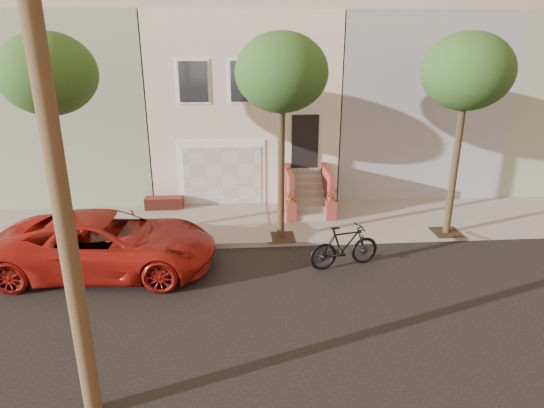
{
  "coord_description": "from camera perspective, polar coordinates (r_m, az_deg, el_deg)",
  "views": [
    {
      "loc": [
        -0.34,
        -10.2,
        6.39
      ],
      "look_at": [
        0.65,
        3.0,
        1.62
      ],
      "focal_mm": 31.62,
      "sensor_mm": 36.0,
      "label": 1
    }
  ],
  "objects": [
    {
      "name": "ground",
      "position": [
        12.04,
        -2.07,
        -12.26
      ],
      "size": [
        90.0,
        90.0,
        0.0
      ],
      "primitive_type": "plane",
      "color": "black",
      "rests_on": "ground"
    },
    {
      "name": "sidewalk",
      "position": [
        16.79,
        -2.83,
        -2.33
      ],
      "size": [
        40.0,
        3.7,
        0.15
      ],
      "primitive_type": "cube",
      "color": "gray",
      "rests_on": "ground"
    },
    {
      "name": "house_row",
      "position": [
        21.57,
        -3.45,
        12.45
      ],
      "size": [
        33.1,
        11.7,
        7.0
      ],
      "color": "beige",
      "rests_on": "sidewalk"
    },
    {
      "name": "tree_left",
      "position": [
        15.06,
        -25.09,
        13.69
      ],
      "size": [
        2.7,
        2.57,
        6.3
      ],
      "color": "#2D2116",
      "rests_on": "sidewalk"
    },
    {
      "name": "tree_mid",
      "position": [
        14.21,
        1.16,
        15.22
      ],
      "size": [
        2.7,
        2.57,
        6.3
      ],
      "color": "#2D2116",
      "rests_on": "sidewalk"
    },
    {
      "name": "tree_right",
      "position": [
        15.72,
        22.23,
        14.26
      ],
      "size": [
        2.7,
        2.57,
        6.3
      ],
      "color": "#2D2116",
      "rests_on": "sidewalk"
    },
    {
      "name": "pickup_truck",
      "position": [
        14.14,
        -19.09,
        -4.48
      ],
      "size": [
        6.18,
        3.14,
        1.67
      ],
      "primitive_type": "imported",
      "rotation": [
        0.0,
        0.0,
        1.51
      ],
      "color": "maroon",
      "rests_on": "ground"
    },
    {
      "name": "motorcycle",
      "position": [
        13.83,
        8.62,
        -5.0
      ],
      "size": [
        2.21,
        1.1,
        1.28
      ],
      "primitive_type": "imported",
      "rotation": [
        0.0,
        0.0,
        1.82
      ],
      "color": "black",
      "rests_on": "ground"
    }
  ]
}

